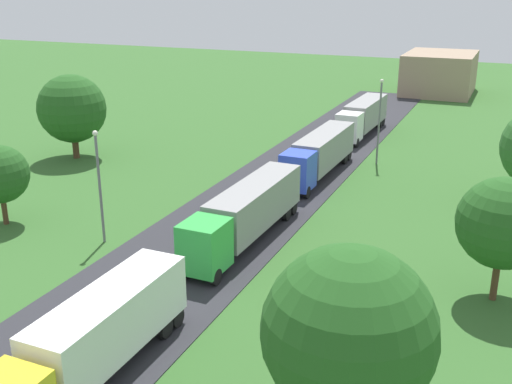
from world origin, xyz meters
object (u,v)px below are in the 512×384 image
truck_lead (94,337)px  lamppost_second (99,181)px  distant_building (439,73)px  tree_elm (72,109)px  tree_pine (503,223)px  truck_second (246,212)px  truck_fourth (363,116)px  tree_oak (349,332)px  truck_third (320,153)px  lamppost_third (379,118)px

truck_lead → lamppost_second: size_ratio=1.57×
distant_building → tree_elm: bearing=-118.3°
tree_pine → truck_second: bearing=173.5°
truck_second → truck_fourth: (-0.20, 32.87, 0.03)m
tree_oak → distant_building: (-7.57, 82.35, -3.06)m
distant_building → truck_third: bearing=-94.8°
tree_oak → tree_elm: tree_oak is taller
truck_second → lamppost_third: (3.98, 21.84, 2.39)m
lamppost_third → tree_elm: 29.59m
truck_fourth → tree_pine: tree_pine is taller
distant_building → lamppost_third: bearing=-90.1°
lamppost_second → distant_building: (12.92, 68.20, -1.26)m
truck_fourth → lamppost_second: bearing=-103.3°
lamppost_third → tree_pine: 26.44m
lamppost_third → truck_fourth: bearing=110.8°
tree_pine → tree_elm: size_ratio=0.85×
truck_second → distant_building: size_ratio=1.04×
truck_fourth → lamppost_third: lamppost_third is taller
lamppost_second → tree_oak: bearing=-34.6°
truck_lead → truck_second: (-0.04, 16.37, 0.04)m
truck_third → tree_elm: bearing=-170.9°
tree_oak → truck_second: bearing=123.0°
lamppost_second → truck_third: bearing=66.0°
truck_fourth → distant_building: distant_building is taller
lamppost_third → tree_pine: size_ratio=1.16×
truck_second → lamppost_second: bearing=-156.7°
truck_second → truck_fourth: truck_fourth is taller
truck_third → distant_building: (4.05, 48.31, 0.91)m
truck_second → tree_pine: 16.11m
lamppost_second → distant_building: 69.43m
truck_lead → tree_oak: (11.61, -1.59, 4.02)m
truck_lead → truck_fourth: size_ratio=0.94×
truck_third → tree_oak: bearing=-71.2°
truck_fourth → truck_second: bearing=-89.7°
lamppost_second → tree_elm: 22.07m
truck_second → tree_pine: bearing=-6.5°
tree_oak → distant_building: 82.75m
truck_lead → truck_fourth: truck_fourth is taller
tree_pine → distant_building: size_ratio=0.52×
lamppost_second → tree_elm: bearing=133.4°
truck_fourth → truck_lead: bearing=-89.7°
truck_third → tree_pine: (15.80, -17.88, 2.39)m
lamppost_second → tree_elm: (-15.16, 16.04, 0.62)m
truck_lead → lamppost_third: bearing=84.1°
tree_pine → tree_elm: bearing=160.6°
tree_oak → truck_third: bearing=108.8°
truck_second → tree_elm: tree_elm is taller
tree_pine → tree_elm: 42.23m
truck_third → lamppost_third: bearing=55.5°
truck_fourth → tree_oak: bearing=-76.9°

